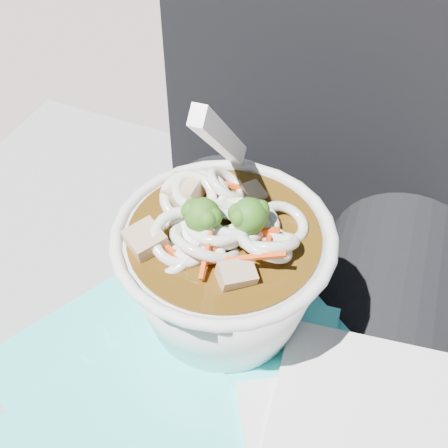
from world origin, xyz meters
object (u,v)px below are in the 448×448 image
(stone_ledge, at_px, (282,416))
(udon_bowl, at_px, (223,263))
(person_body, at_px, (289,307))
(plastic_bag, at_px, (205,380))
(lap, at_px, (261,408))

(stone_ledge, relative_size, udon_bowl, 5.08)
(person_body, relative_size, udon_bowl, 5.01)
(plastic_bag, distance_m, udon_bowl, 0.09)
(stone_ledge, height_order, person_body, person_body)
(udon_bowl, bearing_deg, lap, -30.72)
(stone_ledge, bearing_deg, person_body, -90.00)
(stone_ledge, height_order, lap, lap)
(stone_ledge, xyz_separation_m, plastic_bag, (-0.04, -0.18, 0.38))
(stone_ledge, bearing_deg, lap, -90.00)
(person_body, relative_size, plastic_bag, 2.95)
(lap, bearing_deg, person_body, 90.00)
(plastic_bag, bearing_deg, person_body, 73.46)
(plastic_bag, bearing_deg, udon_bowl, 95.34)
(stone_ledge, distance_m, udon_bowl, 0.46)
(udon_bowl, bearing_deg, person_body, 57.18)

